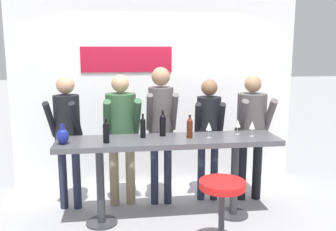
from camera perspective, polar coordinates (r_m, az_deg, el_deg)
ground_plane at (r=4.59m, az=0.15°, el=-15.51°), size 40.00×40.00×0.00m
back_wall at (r=5.52m, az=-1.85°, el=3.58°), size 4.13×0.12×2.69m
tasting_table at (r=4.29m, az=0.16°, el=-5.45°), size 2.53×0.57×0.98m
bar_stool at (r=3.77m, az=8.21°, el=-13.34°), size 0.47×0.47×0.74m
person_far_left at (r=4.70m, az=-15.12°, el=-1.72°), size 0.42×0.54×1.67m
person_left at (r=4.71m, az=-7.14°, el=-1.62°), size 0.47×0.56×1.67m
person_center_left at (r=4.67m, az=-1.08°, el=-0.61°), size 0.39×0.53×1.76m
person_center at (r=4.85m, az=6.21°, el=-1.60°), size 0.43×0.54×1.60m
person_center_right at (r=4.96m, az=12.61°, el=-1.37°), size 0.47×0.55×1.65m
wine_bottle_0 at (r=4.35m, az=-0.81°, el=-1.32°), size 0.07×0.07×0.31m
wine_bottle_1 at (r=4.27m, az=-3.85°, el=-1.74°), size 0.06×0.06×0.28m
wine_bottle_2 at (r=4.26m, az=3.33°, el=-1.80°), size 0.07×0.07×0.27m
wine_bottle_3 at (r=4.09m, az=-9.43°, el=-2.41°), size 0.07×0.07×0.28m
wine_glass_0 at (r=4.51m, az=10.56°, el=-1.25°), size 0.07×0.07×0.18m
wine_glass_1 at (r=4.30m, az=6.24°, el=-1.72°), size 0.07×0.07×0.18m
wine_glass_2 at (r=4.44m, az=12.70°, el=-1.52°), size 0.07×0.07×0.18m
decorative_vase at (r=4.15m, az=-15.74°, el=-3.03°), size 0.13×0.13×0.22m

